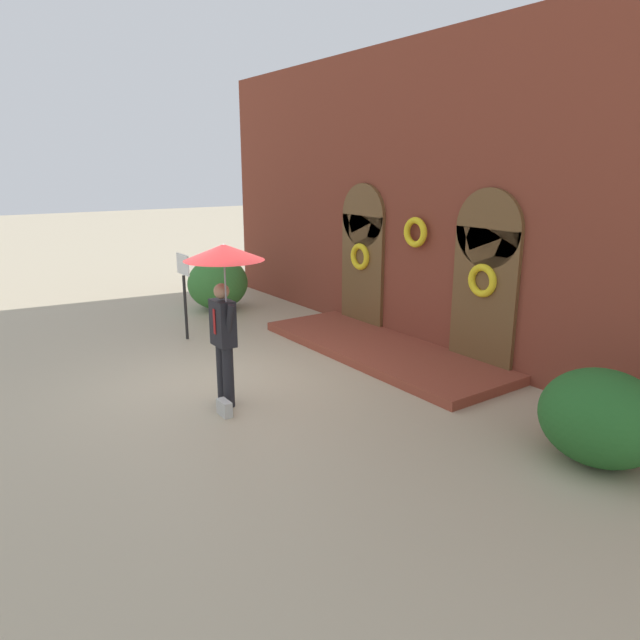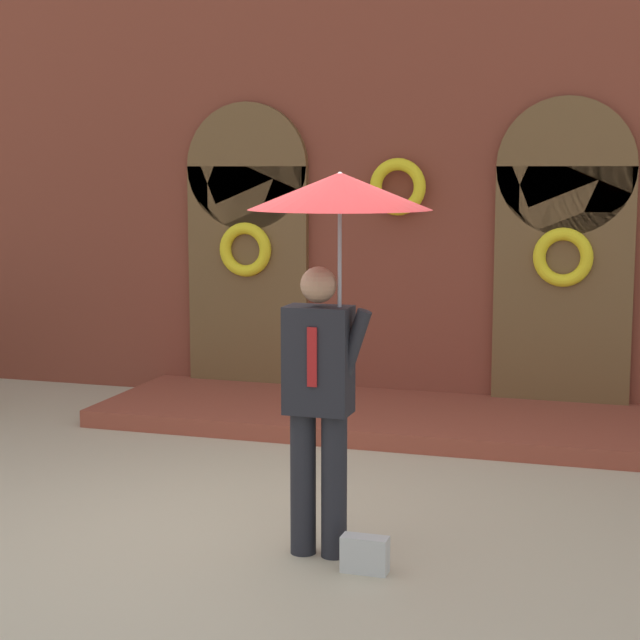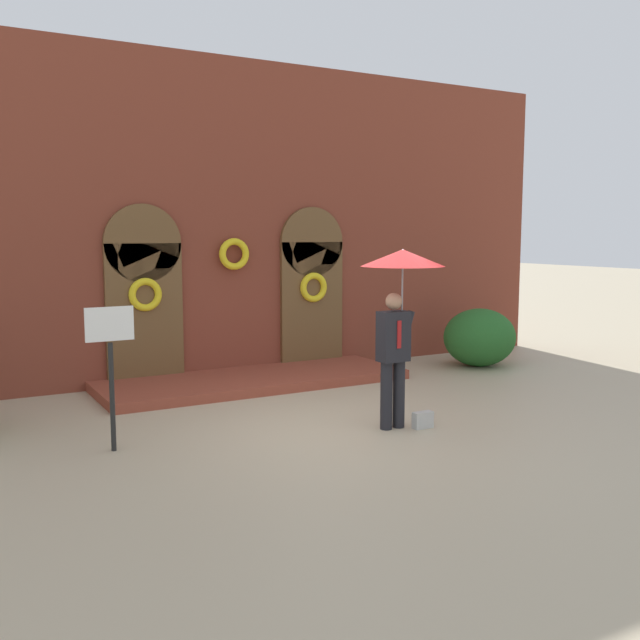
% 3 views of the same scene
% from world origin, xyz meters
% --- Properties ---
extents(ground_plane, '(80.00, 80.00, 0.00)m').
position_xyz_m(ground_plane, '(0.00, 0.00, 0.00)').
color(ground_plane, tan).
extents(building_facade, '(14.00, 2.30, 5.60)m').
position_xyz_m(building_facade, '(-0.00, 4.15, 2.68)').
color(building_facade, brown).
rests_on(building_facade, ground).
extents(person_with_umbrella, '(1.10, 1.10, 2.36)m').
position_xyz_m(person_with_umbrella, '(0.58, -0.32, 1.91)').
color(person_with_umbrella, black).
rests_on(person_with_umbrella, ground).
extents(handbag, '(0.28, 0.12, 0.22)m').
position_xyz_m(handbag, '(0.84, -0.52, 0.11)').
color(handbag, '#B7B7B2').
rests_on(handbag, ground).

